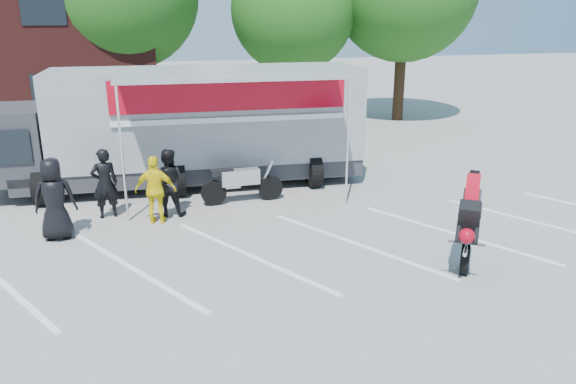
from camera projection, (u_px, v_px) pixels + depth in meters
name	position (u px, v px, depth m)	size (l,w,h in m)	color
ground	(250.00, 277.00, 10.86)	(100.00, 100.00, 0.00)	gray
parking_bay_lines	(241.00, 256.00, 11.78)	(18.00, 5.00, 0.01)	white
tree_mid	(293.00, 10.00, 24.36)	(5.44, 5.44, 7.68)	#382314
transporter_truck	(195.00, 184.00, 16.71)	(10.65, 5.13, 3.39)	#979A9F
parked_motorcycle	(243.00, 202.00, 15.14)	(0.76, 2.27, 1.19)	#AAAAAF
stunt_bike_rider	(465.00, 259.00, 11.67)	(0.84, 1.79, 2.11)	black
spectator_leather_a	(54.00, 199.00, 12.45)	(0.92, 0.60, 1.88)	black
spectator_leather_b	(105.00, 183.00, 13.79)	(0.64, 0.42, 1.76)	black
spectator_leather_c	(168.00, 182.00, 13.95)	(0.83, 0.65, 1.71)	black
spectator_hivis	(156.00, 190.00, 13.41)	(0.98, 0.41, 1.67)	yellow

